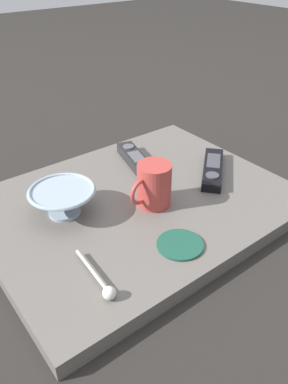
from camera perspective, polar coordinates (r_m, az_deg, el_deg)
ground_plane at (r=0.89m, az=-0.95°, el=-2.74°), size 6.00×6.00×0.00m
table at (r=0.88m, az=-0.97°, el=-1.84°), size 0.52×0.67×0.03m
cereal_bowl at (r=0.82m, az=-12.04°, el=-1.12°), size 0.14×0.14×0.06m
coffee_mug at (r=0.82m, az=1.43°, el=1.06°), size 0.07×0.11×0.10m
teaspoon at (r=0.65m, az=-5.93°, el=-13.97°), size 0.13×0.02×0.02m
tv_remote_near at (r=1.00m, az=-1.48°, el=5.14°), size 0.16×0.08×0.03m
tv_remote_far at (r=0.97m, az=10.27°, el=3.40°), size 0.16×0.17×0.03m
drink_coaster at (r=0.74m, az=5.42°, el=-7.84°), size 0.09×0.09×0.01m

